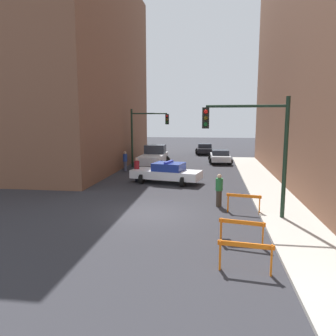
{
  "coord_description": "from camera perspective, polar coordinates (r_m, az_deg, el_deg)",
  "views": [
    {
      "loc": [
        2.82,
        -14.56,
        4.43
      ],
      "look_at": [
        -0.15,
        7.15,
        1.06
      ],
      "focal_mm": 35.0,
      "sensor_mm": 36.0,
      "label": 1
    }
  ],
  "objects": [
    {
      "name": "pedestrian_corner",
      "position": [
        27.59,
        -7.48,
        1.24
      ],
      "size": [
        0.39,
        0.39,
        1.66
      ],
      "rotation": [
        0.0,
        0.0,
        3.22
      ],
      "color": "#474C66",
      "rests_on": "ground_plane"
    },
    {
      "name": "barrier_front",
      "position": [
        9.94,
        13.34,
        -14.06
      ],
      "size": [
        1.59,
        0.35,
        0.9
      ],
      "rotation": [
        0.0,
        0.0,
        -0.13
      ],
      "color": "orange",
      "rests_on": "ground_plane"
    },
    {
      "name": "pedestrian_crossing",
      "position": [
        23.05,
        -5.45,
        -0.2
      ],
      "size": [
        0.36,
        0.36,
        1.66
      ],
      "rotation": [
        0.0,
        0.0,
        1.58
      ],
      "color": "black",
      "rests_on": "ground_plane"
    },
    {
      "name": "sidewalk_right",
      "position": [
        15.57,
        20.19,
        -8.11
      ],
      "size": [
        2.4,
        44.0,
        0.12
      ],
      "color": "#B2ADA3",
      "rests_on": "ground_plane"
    },
    {
      "name": "barrier_mid",
      "position": [
        11.88,
        12.7,
        -10.21
      ],
      "size": [
        1.58,
        0.45,
        0.9
      ],
      "rotation": [
        0.0,
        0.0,
        -0.2
      ],
      "color": "orange",
      "rests_on": "ground_plane"
    },
    {
      "name": "pedestrian_sidewalk",
      "position": [
        16.63,
        8.89,
        -3.76
      ],
      "size": [
        0.51,
        0.51,
        1.66
      ],
      "rotation": [
        0.0,
        0.0,
        2.3
      ],
      "color": "#382D23",
      "rests_on": "ground_plane"
    },
    {
      "name": "white_truck",
      "position": [
        30.31,
        -2.5,
        2.06
      ],
      "size": [
        2.67,
        5.42,
        1.9
      ],
      "rotation": [
        0.0,
        0.0,
        -0.01
      ],
      "color": "silver",
      "rests_on": "ground_plane"
    },
    {
      "name": "traffic_light_near",
      "position": [
        14.54,
        15.37,
        4.88
      ],
      "size": [
        3.64,
        0.35,
        5.2
      ],
      "color": "black",
      "rests_on": "sidewalk_right"
    },
    {
      "name": "parked_car_mid",
      "position": [
        40.46,
        6.39,
        3.37
      ],
      "size": [
        2.44,
        4.4,
        1.31
      ],
      "rotation": [
        0.0,
        0.0,
        0.06
      ],
      "color": "black",
      "rests_on": "ground_plane"
    },
    {
      "name": "parked_car_near",
      "position": [
        32.74,
        9.06,
        2.05
      ],
      "size": [
        2.4,
        4.37,
        1.31
      ],
      "rotation": [
        0.0,
        0.0,
        0.04
      ],
      "color": "silver",
      "rests_on": "ground_plane"
    },
    {
      "name": "barrier_back",
      "position": [
        15.74,
        13.04,
        -5.51
      ],
      "size": [
        1.58,
        0.43,
        0.9
      ],
      "rotation": [
        0.0,
        0.0,
        -0.19
      ],
      "color": "orange",
      "rests_on": "ground_plane"
    },
    {
      "name": "police_car",
      "position": [
        22.37,
        -0.21,
        -0.79
      ],
      "size": [
        4.99,
        2.99,
        1.52
      ],
      "rotation": [
        0.0,
        0.0,
        1.35
      ],
      "color": "white",
      "rests_on": "ground_plane"
    },
    {
      "name": "ground_plane",
      "position": [
        15.48,
        -3.07,
        -7.9
      ],
      "size": [
        120.0,
        120.0,
        0.0
      ],
      "primitive_type": "plane",
      "color": "#2D2D33"
    },
    {
      "name": "building_corner_left",
      "position": [
        32.43,
        -20.23,
        15.41
      ],
      "size": [
        14.0,
        20.0,
        16.98
      ],
      "color": "brown",
      "rests_on": "ground_plane"
    },
    {
      "name": "traffic_light_far",
      "position": [
        29.47,
        -4.24,
        6.71
      ],
      "size": [
        3.44,
        0.35,
        5.2
      ],
      "color": "black",
      "rests_on": "ground_plane"
    }
  ]
}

